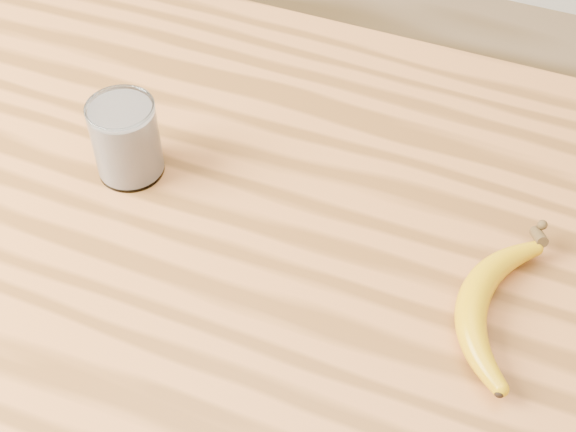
% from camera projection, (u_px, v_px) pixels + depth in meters
% --- Properties ---
extents(table, '(1.20, 0.80, 0.90)m').
position_uv_depth(table, '(296.00, 300.00, 0.99)').
color(table, '#B76C33').
rests_on(table, ground).
extents(smoothie_glass, '(0.08, 0.08, 0.10)m').
position_uv_depth(smoothie_glass, '(126.00, 139.00, 0.93)').
color(smoothie_glass, white).
rests_on(smoothie_glass, table).
extents(banana, '(0.10, 0.27, 0.03)m').
position_uv_depth(banana, '(472.00, 299.00, 0.82)').
color(banana, '#CC9207').
rests_on(banana, table).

